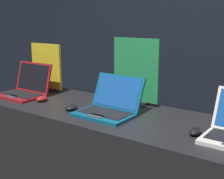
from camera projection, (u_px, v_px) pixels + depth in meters
The scene contains 9 objects.
wall_back at pixel (199, 31), 3.09m from camera, with size 8.00×0.05×2.80m.
display_counter at pixel (111, 177), 2.13m from camera, with size 2.03×0.66×0.93m.
laptop_front at pixel (25, 88), 2.43m from camera, with size 0.37×0.30×0.25m.
mouse_front at pixel (42, 99), 2.27m from camera, with size 0.06×0.09×0.04m.
promo_stand_front at pixel (47, 69), 2.58m from camera, with size 0.33×0.07×0.39m.
laptop_middle at pixel (109, 106), 1.96m from camera, with size 0.36×0.33×0.23m.
mouse_middle at pixel (71, 108), 2.05m from camera, with size 0.07×0.09×0.03m.
promo_stand_middle at pixel (136, 73), 2.17m from camera, with size 0.36×0.07×0.46m.
mouse_back at pixel (195, 132), 1.62m from camera, with size 0.06×0.09×0.04m.
Camera 1 is at (1.14, -1.24, 1.53)m, focal length 50.00 mm.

